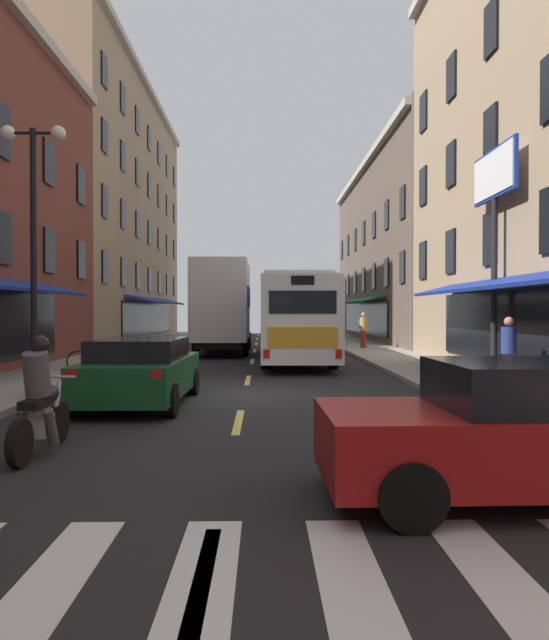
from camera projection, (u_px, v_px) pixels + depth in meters
name	position (u px, v px, depth m)	size (l,w,h in m)	color
ground_plane	(245.00, 397.00, 14.20)	(34.80, 80.00, 0.10)	black
lane_centre_dashes	(244.00, 396.00, 13.95)	(0.14, 73.90, 0.01)	#DBCC4C
crosswalk_near	(200.00, 591.00, 4.20)	(7.10, 2.80, 0.01)	silver
sidewalk_right	(489.00, 391.00, 14.30)	(3.00, 80.00, 0.14)	gray
billboard_sign	(494.00, 203.00, 16.95)	(0.40, 2.97, 6.49)	black
transit_bus	(296.00, 318.00, 24.27)	(2.83, 12.55, 3.30)	white
box_truck	(223.00, 308.00, 27.98)	(2.49, 7.96, 4.24)	#B21E19
sedan_near	(142.00, 371.00, 12.60)	(2.05, 4.48, 1.41)	#144723
sedan_mid	(547.00, 429.00, 6.26)	(4.68, 2.02, 1.46)	maroon
sedan_far	(232.00, 333.00, 36.53)	(1.98, 4.54, 1.29)	silver
motorcycle_rider	(40.00, 404.00, 8.21)	(0.62, 2.07, 1.66)	black
bicycle_near	(96.00, 360.00, 18.14)	(1.68, 0.56, 0.91)	black
pedestrian_near	(363.00, 329.00, 30.22)	(0.38, 0.52, 1.81)	maroon
pedestrian_mid	(509.00, 352.00, 14.21)	(0.36, 0.36, 1.72)	#33663F
street_lamp_twin	(34.00, 247.00, 13.06)	(1.42, 0.32, 5.93)	black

